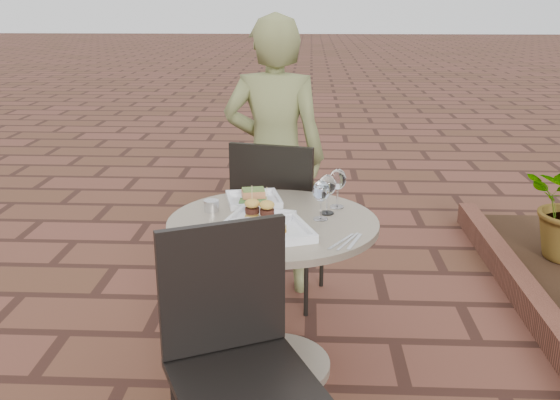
{
  "coord_description": "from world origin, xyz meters",
  "views": [
    {
      "loc": [
        0.4,
        -2.77,
        1.62
      ],
      "look_at": [
        0.28,
        -0.28,
        0.82
      ],
      "focal_mm": 40.0,
      "sensor_mm": 36.0,
      "label": 1
    }
  ],
  "objects_px": {
    "chair_far": "(277,210)",
    "chair_near": "(234,342)",
    "diner": "(275,158)",
    "plate_sliders": "(260,217)",
    "cafe_table": "(273,273)",
    "plate_salmon": "(253,198)",
    "plate_tuna": "(272,231)"
  },
  "relations": [
    {
      "from": "cafe_table",
      "to": "diner",
      "type": "distance_m",
      "value": 0.93
    },
    {
      "from": "chair_far",
      "to": "chair_near",
      "type": "distance_m",
      "value": 1.35
    },
    {
      "from": "plate_tuna",
      "to": "plate_salmon",
      "type": "bearing_deg",
      "value": 104.95
    },
    {
      "from": "plate_salmon",
      "to": "plate_tuna",
      "type": "bearing_deg",
      "value": -75.05
    },
    {
      "from": "chair_near",
      "to": "plate_tuna",
      "type": "relative_size",
      "value": 2.53
    },
    {
      "from": "chair_far",
      "to": "plate_sliders",
      "type": "xyz_separation_m",
      "value": [
        -0.03,
        -0.7,
        0.21
      ]
    },
    {
      "from": "plate_sliders",
      "to": "chair_near",
      "type": "bearing_deg",
      "value": -93.15
    },
    {
      "from": "diner",
      "to": "plate_tuna",
      "type": "bearing_deg",
      "value": 97.31
    },
    {
      "from": "chair_far",
      "to": "plate_sliders",
      "type": "height_order",
      "value": "chair_far"
    },
    {
      "from": "diner",
      "to": "plate_salmon",
      "type": "bearing_deg",
      "value": 89.11
    },
    {
      "from": "chair_near",
      "to": "diner",
      "type": "relative_size",
      "value": 0.59
    },
    {
      "from": "chair_far",
      "to": "chair_near",
      "type": "height_order",
      "value": "same"
    },
    {
      "from": "diner",
      "to": "chair_near",
      "type": "bearing_deg",
      "value": 92.95
    },
    {
      "from": "plate_tuna",
      "to": "diner",
      "type": "bearing_deg",
      "value": 92.71
    },
    {
      "from": "diner",
      "to": "plate_sliders",
      "type": "bearing_deg",
      "value": 93.99
    },
    {
      "from": "cafe_table",
      "to": "plate_salmon",
      "type": "relative_size",
      "value": 3.16
    },
    {
      "from": "cafe_table",
      "to": "plate_salmon",
      "type": "xyz_separation_m",
      "value": [
        -0.1,
        0.24,
        0.26
      ]
    },
    {
      "from": "cafe_table",
      "to": "chair_near",
      "type": "relative_size",
      "value": 0.97
    },
    {
      "from": "chair_far",
      "to": "diner",
      "type": "distance_m",
      "value": 0.33
    },
    {
      "from": "cafe_table",
      "to": "plate_salmon",
      "type": "height_order",
      "value": "plate_salmon"
    },
    {
      "from": "plate_tuna",
      "to": "plate_sliders",
      "type": "bearing_deg",
      "value": 114.73
    },
    {
      "from": "chair_near",
      "to": "plate_sliders",
      "type": "height_order",
      "value": "chair_near"
    },
    {
      "from": "chair_near",
      "to": "plate_salmon",
      "type": "bearing_deg",
      "value": 66.26
    },
    {
      "from": "diner",
      "to": "chair_far",
      "type": "bearing_deg",
      "value": 100.77
    },
    {
      "from": "chair_near",
      "to": "plate_salmon",
      "type": "distance_m",
      "value": 0.96
    },
    {
      "from": "cafe_table",
      "to": "plate_tuna",
      "type": "distance_m",
      "value": 0.32
    },
    {
      "from": "cafe_table",
      "to": "plate_sliders",
      "type": "bearing_deg",
      "value": -139.17
    },
    {
      "from": "diner",
      "to": "plate_sliders",
      "type": "distance_m",
      "value": 0.93
    },
    {
      "from": "plate_sliders",
      "to": "diner",
      "type": "bearing_deg",
      "value": 89.39
    },
    {
      "from": "plate_salmon",
      "to": "plate_sliders",
      "type": "bearing_deg",
      "value": -79.83
    },
    {
      "from": "cafe_table",
      "to": "plate_sliders",
      "type": "relative_size",
      "value": 2.95
    },
    {
      "from": "diner",
      "to": "plate_salmon",
      "type": "xyz_separation_m",
      "value": [
        -0.06,
        -0.64,
        -0.03
      ]
    }
  ]
}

